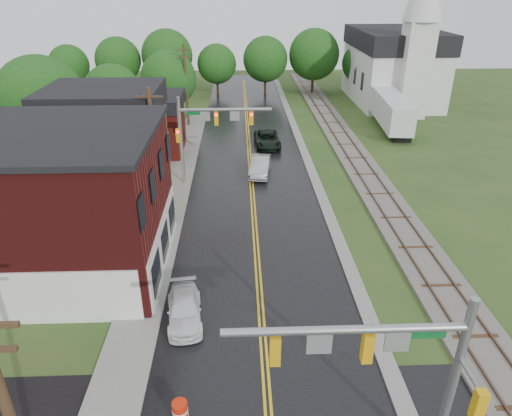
{
  "coord_description": "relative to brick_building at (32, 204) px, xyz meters",
  "views": [
    {
      "loc": [
        -0.96,
        -8.05,
        15.23
      ],
      "look_at": [
        -0.07,
        15.29,
        3.5
      ],
      "focal_mm": 32.0,
      "sensor_mm": 36.0,
      "label": 1
    }
  ],
  "objects": [
    {
      "name": "darkred_building",
      "position": [
        2.48,
        20.0,
        -1.95
      ],
      "size": [
        7.0,
        6.0,
        4.4
      ],
      "primitive_type": "cube",
      "color": "#3F0F0C",
      "rests_on": "ground"
    },
    {
      "name": "construction_barrel",
      "position": [
        9.11,
        -11.0,
        -3.62
      ],
      "size": [
        0.76,
        0.76,
        1.05
      ],
      "primitive_type": "cylinder",
      "rotation": [
        0.0,
        0.0,
        0.36
      ],
      "color": "red",
      "rests_on": "ground"
    },
    {
      "name": "main_road",
      "position": [
        12.48,
        15.0,
        -4.15
      ],
      "size": [
        10.0,
        90.0,
        0.02
      ],
      "primitive_type": "cube",
      "color": "black",
      "rests_on": "ground"
    },
    {
      "name": "suv_dark",
      "position": [
        14.37,
        21.27,
        -3.42
      ],
      "size": [
        2.63,
        5.33,
        1.45
      ],
      "primitive_type": "imported",
      "rotation": [
        0.0,
        0.0,
        0.04
      ],
      "color": "black",
      "rests_on": "ground"
    },
    {
      "name": "tree_left_e",
      "position": [
        3.64,
        30.9,
        0.66
      ],
      "size": [
        6.4,
        6.4,
        8.16
      ],
      "color": "black",
      "rests_on": "ground"
    },
    {
      "name": "utility_pole_c",
      "position": [
        5.68,
        29.0,
        0.57
      ],
      "size": [
        1.8,
        0.28,
        9.0
      ],
      "color": "#382616",
      "rests_on": "ground"
    },
    {
      "name": "sedan_silver",
      "position": [
        13.28,
        13.83,
        -3.4
      ],
      "size": [
        2.16,
        4.73,
        1.5
      ],
      "primitive_type": "imported",
      "rotation": [
        0.0,
        0.0,
        -0.13
      ],
      "color": "#A6A6AA",
      "rests_on": "ground"
    },
    {
      "name": "brick_building",
      "position": [
        0.0,
        0.0,
        0.0
      ],
      "size": [
        14.3,
        10.3,
        8.3
      ],
      "color": "#4B1010",
      "rests_on": "ground"
    },
    {
      "name": "semi_trailer",
      "position": [
        28.52,
        26.71,
        -1.92
      ],
      "size": [
        3.51,
        11.94,
        3.74
      ],
      "color": "black",
      "rests_on": "ground"
    },
    {
      "name": "traffic_signal_far",
      "position": [
        9.01,
        12.0,
        0.82
      ],
      "size": [
        7.34,
        0.43,
        7.2
      ],
      "color": "gray",
      "rests_on": "ground"
    },
    {
      "name": "tree_left_b",
      "position": [
        -5.36,
        16.9,
        1.57
      ],
      "size": [
        7.6,
        7.6,
        9.69
      ],
      "color": "black",
      "rests_on": "ground"
    },
    {
      "name": "railroad",
      "position": [
        22.48,
        20.0,
        -4.05
      ],
      "size": [
        3.2,
        80.0,
        0.3
      ],
      "color": "#59544C",
      "rests_on": "ground"
    },
    {
      "name": "pickup_white",
      "position": [
        8.66,
        -5.0,
        -3.56
      ],
      "size": [
        2.13,
        4.23,
        1.18
      ],
      "primitive_type": "imported",
      "rotation": [
        0.0,
        0.0,
        0.12
      ],
      "color": "white",
      "rests_on": "ground"
    },
    {
      "name": "yellow_house",
      "position": [
        1.48,
        11.0,
        -0.95
      ],
      "size": [
        8.0,
        7.0,
        6.4
      ],
      "primitive_type": "cube",
      "color": "tan",
      "rests_on": "ground"
    },
    {
      "name": "curb_right",
      "position": [
        17.88,
        20.0,
        -4.15
      ],
      "size": [
        0.8,
        70.0,
        0.12
      ],
      "primitive_type": "cube",
      "color": "gray",
      "rests_on": "ground"
    },
    {
      "name": "utility_pole_b",
      "position": [
        5.68,
        7.0,
        0.57
      ],
      "size": [
        1.8,
        0.28,
        9.0
      ],
      "color": "#382616",
      "rests_on": "ground"
    },
    {
      "name": "sidewalk_left",
      "position": [
        6.28,
        10.0,
        -4.15
      ],
      "size": [
        2.4,
        50.0,
        0.12
      ],
      "primitive_type": "cube",
      "color": "gray",
      "rests_on": "ground"
    },
    {
      "name": "church",
      "position": [
        32.48,
        38.74,
        1.68
      ],
      "size": [
        10.4,
        18.4,
        20.0
      ],
      "color": "silver",
      "rests_on": "ground"
    },
    {
      "name": "traffic_signal_near",
      "position": [
        15.96,
        -13.0,
        0.82
      ],
      "size": [
        7.34,
        0.3,
        7.2
      ],
      "color": "gray",
      "rests_on": "ground"
    },
    {
      "name": "tree_left_c",
      "position": [
        -1.36,
        24.9,
        0.36
      ],
      "size": [
        6.0,
        6.0,
        7.65
      ],
      "color": "black",
      "rests_on": "ground"
    }
  ]
}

